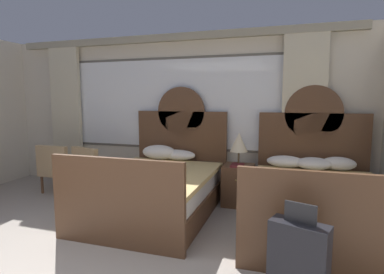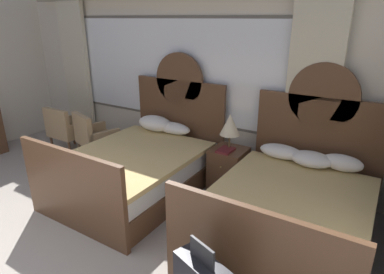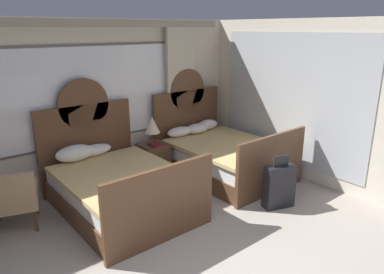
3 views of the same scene
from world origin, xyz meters
TOP-DOWN VIEW (x-y plane):
  - wall_back_window at (0.00, 3.62)m, footprint 6.47×0.22m
  - bed_near_window at (0.20, 2.50)m, footprint 1.57×2.17m
  - bed_near_mirror at (2.29, 2.50)m, footprint 1.57×2.17m
  - nightstand_between_beds at (1.25, 3.14)m, footprint 0.45×0.48m
  - table_lamp_on_nightstand at (1.24, 3.15)m, footprint 0.27×0.27m
  - book_on_nightstand at (1.24, 3.05)m, footprint 0.18×0.26m
  - armchair_by_window_left at (-1.11, 2.87)m, footprint 0.73×0.73m
  - armchair_by_window_centre at (-1.80, 2.86)m, footprint 0.59×0.59m

SIDE VIEW (x-z plane):
  - nightstand_between_beds at x=1.25m, z-range 0.00..0.61m
  - bed_near_mirror at x=2.29m, z-range -0.54..1.27m
  - bed_near_window at x=0.20m, z-range -0.54..1.27m
  - armchair_by_window_left at x=-1.11m, z-range 0.03..0.86m
  - armchair_by_window_centre at x=-1.80m, z-range 0.03..0.86m
  - book_on_nightstand at x=1.24m, z-range 0.61..0.64m
  - table_lamp_on_nightstand at x=1.24m, z-range 0.71..1.20m
  - wall_back_window at x=0.00m, z-range 0.07..2.77m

